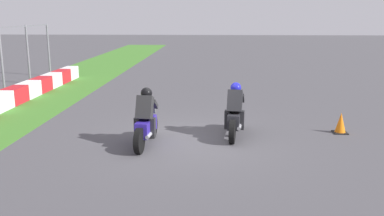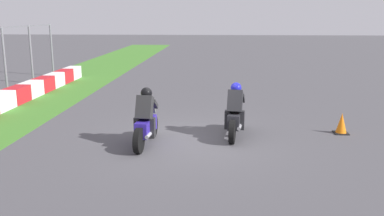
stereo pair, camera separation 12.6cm
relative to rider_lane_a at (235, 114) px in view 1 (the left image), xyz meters
name	(u,v)px [view 1 (the left image)]	position (x,y,z in m)	size (l,w,h in m)	color
ground_plane	(192,140)	(-0.41, 1.18, -0.62)	(120.00, 120.00, 0.00)	#49484C
rider_lane_a	(235,114)	(0.00, 0.00, 0.00)	(2.04, 0.59, 1.51)	black
rider_lane_b	(146,122)	(-0.94, 2.35, 0.00)	(2.04, 0.56, 1.51)	black
traffic_cone	(341,124)	(0.46, -3.06, -0.34)	(0.40, 0.40, 0.60)	black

